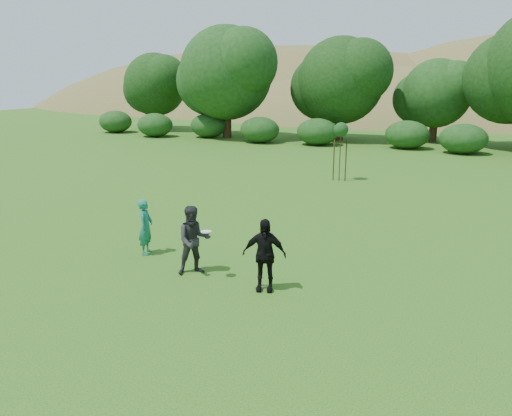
{
  "coord_description": "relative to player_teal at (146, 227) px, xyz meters",
  "views": [
    {
      "loc": [
        5.82,
        -10.48,
        4.99
      ],
      "look_at": [
        0.0,
        3.0,
        1.1
      ],
      "focal_mm": 35.0,
      "sensor_mm": 36.0,
      "label": 1
    }
  ],
  "objects": [
    {
      "name": "frisbee",
      "position": [
        2.52,
        -0.96,
        0.45
      ],
      "size": [
        0.27,
        0.27,
        0.04
      ],
      "color": "white",
      "rests_on": "ground"
    },
    {
      "name": "ground",
      "position": [
        2.51,
        -0.81,
        -0.81
      ],
      "size": [
        120.0,
        120.0,
        0.0
      ],
      "primitive_type": "plane",
      "color": "#19470C",
      "rests_on": "ground"
    },
    {
      "name": "hillside",
      "position": [
        1.95,
        67.64,
        -12.78
      ],
      "size": [
        150.0,
        72.0,
        52.0
      ],
      "color": "olive",
      "rests_on": "ground"
    },
    {
      "name": "sapling",
      "position": [
        2.52,
        12.49,
        1.61
      ],
      "size": [
        0.7,
        0.7,
        2.85
      ],
      "color": "#3A2A16",
      "rests_on": "ground"
    },
    {
      "name": "player_grey",
      "position": [
        2.03,
        -0.75,
        0.1
      ],
      "size": [
        1.12,
        1.09,
        1.81
      ],
      "primitive_type": "imported",
      "rotation": [
        0.0,
        0.0,
        0.69
      ],
      "color": "#27272A",
      "rests_on": "ground"
    },
    {
      "name": "player_teal",
      "position": [
        0.0,
        0.0,
        0.0
      ],
      "size": [
        0.53,
        0.67,
        1.62
      ],
      "primitive_type": "imported",
      "rotation": [
        0.0,
        0.0,
        1.84
      ],
      "color": "#19715C",
      "rests_on": "ground"
    },
    {
      "name": "tree_row",
      "position": [
        5.73,
        27.87,
        4.06
      ],
      "size": [
        53.92,
        10.38,
        9.62
      ],
      "color": "#3A2616",
      "rests_on": "ground"
    },
    {
      "name": "player_black",
      "position": [
        4.09,
        -1.0,
        0.08
      ],
      "size": [
        1.12,
        0.68,
        1.78
      ],
      "primitive_type": "imported",
      "rotation": [
        0.0,
        0.0,
        0.25
      ],
      "color": "black",
      "rests_on": "ground"
    }
  ]
}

